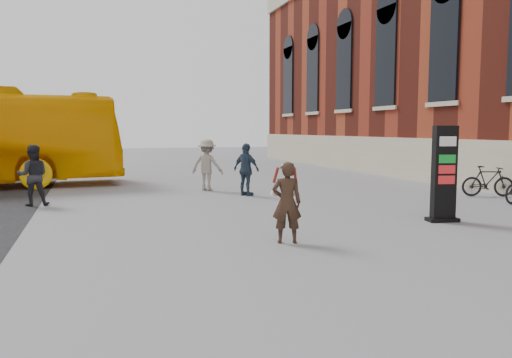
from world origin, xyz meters
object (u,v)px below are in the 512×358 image
object	(u,v)px
pedestrian_a	(33,175)
pedestrian_c	(246,170)
pedestrian_b	(207,165)
woman	(287,201)
bike_7	(488,181)
info_pylon	(444,174)

from	to	relation	value
pedestrian_a	pedestrian_c	distance (m)	6.39
pedestrian_b	pedestrian_c	distance (m)	2.02
woman	bike_7	size ratio (longest dim) A/B	0.94
info_pylon	pedestrian_a	distance (m)	11.02
pedestrian_b	pedestrian_c	world-z (taller)	pedestrian_b
pedestrian_a	pedestrian_b	bearing A→B (deg)	-161.22
woman	pedestrian_c	world-z (taller)	pedestrian_c
info_pylon	pedestrian_b	size ratio (longest dim) A/B	1.24
pedestrian_c	bike_7	size ratio (longest dim) A/B	1.04
info_pylon	bike_7	xyz separation A→B (m)	(4.31, 3.20, -0.63)
woman	pedestrian_c	distance (m)	6.88
pedestrian_a	bike_7	distance (m)	13.97
bike_7	info_pylon	bearing A→B (deg)	148.19
woman	pedestrian_a	world-z (taller)	pedestrian_a
info_pylon	bike_7	world-z (taller)	info_pylon
pedestrian_c	bike_7	xyz separation A→B (m)	(7.36, -2.65, -0.36)
woman	pedestrian_b	bearing A→B (deg)	-77.35
info_pylon	pedestrian_b	world-z (taller)	info_pylon
info_pylon	pedestrian_b	bearing A→B (deg)	128.18
pedestrian_b	bike_7	bearing A→B (deg)	-171.59
woman	pedestrian_c	xyz separation A→B (m)	(1.28, 6.76, 0.06)
pedestrian_b	pedestrian_a	bearing A→B (deg)	56.52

